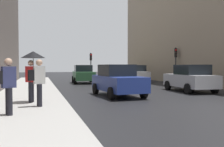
{
  "coord_description": "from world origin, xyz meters",
  "views": [
    {
      "loc": [
        -7.0,
        -8.47,
        1.69
      ],
      "look_at": [
        -2.06,
        8.48,
        1.15
      ],
      "focal_mm": 40.25,
      "sensor_mm": 36.0,
      "label": 1
    }
  ],
  "objects_px": {
    "car_green_estate": "(83,74)",
    "pedestrian_with_black_backpack": "(38,80)",
    "traffic_light_far_median": "(91,61)",
    "pedestrian_with_grey_backpack": "(7,83)",
    "pedestrian_with_umbrella": "(33,62)",
    "car_silver_hatchback": "(190,78)",
    "car_blue_van": "(118,80)",
    "traffic_light_mid_street": "(176,59)",
    "car_yellow_taxi": "(118,72)",
    "car_white_compact": "(135,74)"
  },
  "relations": [
    {
      "from": "car_green_estate",
      "to": "pedestrian_with_black_backpack",
      "type": "bearing_deg",
      "value": -106.18
    },
    {
      "from": "traffic_light_far_median",
      "to": "pedestrian_with_grey_backpack",
      "type": "xyz_separation_m",
      "value": [
        -7.17,
        -22.36,
        -1.12
      ]
    },
    {
      "from": "pedestrian_with_umbrella",
      "to": "pedestrian_with_black_backpack",
      "type": "distance_m",
      "value": 1.41
    },
    {
      "from": "pedestrian_with_grey_backpack",
      "to": "traffic_light_far_median",
      "type": "bearing_deg",
      "value": 72.22
    },
    {
      "from": "car_silver_hatchback",
      "to": "pedestrian_with_black_backpack",
      "type": "bearing_deg",
      "value": -154.88
    },
    {
      "from": "car_blue_van",
      "to": "pedestrian_with_black_backpack",
      "type": "height_order",
      "value": "pedestrian_with_black_backpack"
    },
    {
      "from": "traffic_light_mid_street",
      "to": "car_blue_van",
      "type": "bearing_deg",
      "value": -136.44
    },
    {
      "from": "traffic_light_mid_street",
      "to": "car_blue_van",
      "type": "xyz_separation_m",
      "value": [
        -8.31,
        -7.9,
        -1.5
      ]
    },
    {
      "from": "traffic_light_far_median",
      "to": "car_yellow_taxi",
      "type": "bearing_deg",
      "value": -13.4
    },
    {
      "from": "car_blue_van",
      "to": "car_silver_hatchback",
      "type": "bearing_deg",
      "value": 9.72
    },
    {
      "from": "pedestrian_with_grey_backpack",
      "to": "car_yellow_taxi",
      "type": "bearing_deg",
      "value": 63.99
    },
    {
      "from": "car_blue_van",
      "to": "pedestrian_with_umbrella",
      "type": "xyz_separation_m",
      "value": [
        -4.48,
        -2.35,
        0.96
      ]
    },
    {
      "from": "car_silver_hatchback",
      "to": "pedestrian_with_grey_backpack",
      "type": "height_order",
      "value": "pedestrian_with_grey_backpack"
    },
    {
      "from": "car_yellow_taxi",
      "to": "pedestrian_with_umbrella",
      "type": "distance_m",
      "value": 21.3
    },
    {
      "from": "car_white_compact",
      "to": "traffic_light_far_median",
      "type": "bearing_deg",
      "value": 116.95
    },
    {
      "from": "car_blue_van",
      "to": "traffic_light_far_median",
      "type": "bearing_deg",
      "value": 83.44
    },
    {
      "from": "car_green_estate",
      "to": "car_yellow_taxi",
      "type": "relative_size",
      "value": 1.01
    },
    {
      "from": "car_green_estate",
      "to": "car_yellow_taxi",
      "type": "distance_m",
      "value": 7.83
    },
    {
      "from": "car_blue_van",
      "to": "traffic_light_mid_street",
      "type": "bearing_deg",
      "value": 43.56
    },
    {
      "from": "car_yellow_taxi",
      "to": "pedestrian_with_umbrella",
      "type": "height_order",
      "value": "pedestrian_with_umbrella"
    },
    {
      "from": "car_silver_hatchback",
      "to": "car_yellow_taxi",
      "type": "distance_m",
      "value": 15.62
    },
    {
      "from": "traffic_light_far_median",
      "to": "car_blue_van",
      "type": "distance_m",
      "value": 17.49
    },
    {
      "from": "traffic_light_mid_street",
      "to": "pedestrian_with_grey_backpack",
      "type": "relative_size",
      "value": 1.95
    },
    {
      "from": "car_blue_van",
      "to": "car_white_compact",
      "type": "relative_size",
      "value": 1.03
    },
    {
      "from": "traffic_light_mid_street",
      "to": "pedestrian_with_black_backpack",
      "type": "xyz_separation_m",
      "value": [
        -12.57,
        -11.47,
        -1.22
      ]
    },
    {
      "from": "pedestrian_with_grey_backpack",
      "to": "traffic_light_mid_street",
      "type": "bearing_deg",
      "value": 43.81
    },
    {
      "from": "traffic_light_far_median",
      "to": "traffic_light_mid_street",
      "type": "height_order",
      "value": "traffic_light_mid_street"
    },
    {
      "from": "car_yellow_taxi",
      "to": "car_blue_van",
      "type": "xyz_separation_m",
      "value": [
        -5.34,
        -16.52,
        0.0
      ]
    },
    {
      "from": "car_green_estate",
      "to": "car_yellow_taxi",
      "type": "xyz_separation_m",
      "value": [
        5.42,
        5.65,
        0.0
      ]
    },
    {
      "from": "car_green_estate",
      "to": "pedestrian_with_black_backpack",
      "type": "height_order",
      "value": "pedestrian_with_black_backpack"
    },
    {
      "from": "pedestrian_with_umbrella",
      "to": "pedestrian_with_black_backpack",
      "type": "height_order",
      "value": "pedestrian_with_umbrella"
    },
    {
      "from": "pedestrian_with_black_backpack",
      "to": "car_white_compact",
      "type": "bearing_deg",
      "value": 56.47
    },
    {
      "from": "pedestrian_with_grey_backpack",
      "to": "pedestrian_with_black_backpack",
      "type": "xyz_separation_m",
      "value": [
        0.91,
        1.47,
        0.0
      ]
    },
    {
      "from": "car_yellow_taxi",
      "to": "car_blue_van",
      "type": "height_order",
      "value": "same"
    },
    {
      "from": "car_blue_van",
      "to": "pedestrian_with_black_backpack",
      "type": "xyz_separation_m",
      "value": [
        -4.26,
        -3.57,
        0.29
      ]
    },
    {
      "from": "traffic_light_far_median",
      "to": "pedestrian_with_black_backpack",
      "type": "bearing_deg",
      "value": -106.67
    },
    {
      "from": "car_silver_hatchback",
      "to": "car_yellow_taxi",
      "type": "height_order",
      "value": "same"
    },
    {
      "from": "traffic_light_far_median",
      "to": "pedestrian_with_black_backpack",
      "type": "height_order",
      "value": "traffic_light_far_median"
    },
    {
      "from": "car_white_compact",
      "to": "pedestrian_with_grey_backpack",
      "type": "relative_size",
      "value": 2.38
    },
    {
      "from": "traffic_light_mid_street",
      "to": "car_green_estate",
      "type": "xyz_separation_m",
      "value": [
        -8.38,
        2.97,
        -1.5
      ]
    },
    {
      "from": "car_green_estate",
      "to": "car_silver_hatchback",
      "type": "height_order",
      "value": "same"
    },
    {
      "from": "car_yellow_taxi",
      "to": "pedestrian_with_grey_backpack",
      "type": "xyz_separation_m",
      "value": [
        -10.52,
        -21.56,
        0.29
      ]
    },
    {
      "from": "car_blue_van",
      "to": "car_white_compact",
      "type": "height_order",
      "value": "same"
    },
    {
      "from": "car_silver_hatchback",
      "to": "car_green_estate",
      "type": "bearing_deg",
      "value": 118.17
    },
    {
      "from": "car_yellow_taxi",
      "to": "car_blue_van",
      "type": "bearing_deg",
      "value": -107.91
    },
    {
      "from": "car_green_estate",
      "to": "pedestrian_with_umbrella",
      "type": "relative_size",
      "value": 2.01
    },
    {
      "from": "pedestrian_with_grey_backpack",
      "to": "car_blue_van",
      "type": "bearing_deg",
      "value": 44.2
    },
    {
      "from": "traffic_light_far_median",
      "to": "traffic_light_mid_street",
      "type": "bearing_deg",
      "value": -56.15
    },
    {
      "from": "traffic_light_mid_street",
      "to": "car_white_compact",
      "type": "xyz_separation_m",
      "value": [
        -3.02,
        2.94,
        -1.5
      ]
    },
    {
      "from": "car_silver_hatchback",
      "to": "car_yellow_taxi",
      "type": "relative_size",
      "value": 1.0
    }
  ]
}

